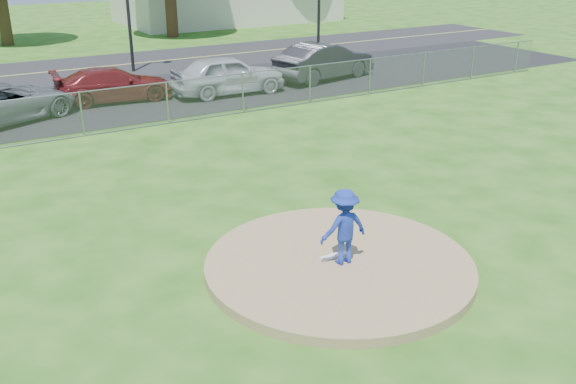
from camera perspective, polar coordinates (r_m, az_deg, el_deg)
name	(u,v)px	position (r m, az deg, el deg)	size (l,w,h in m)	color
ground	(162,142)	(21.35, -11.12, 4.35)	(120.00, 120.00, 0.00)	#235512
pitchers_mound	(339,265)	(13.01, 4.56, -6.50)	(5.40, 5.40, 0.20)	#957B51
pitching_rubber	(333,256)	(13.10, 4.07, -5.69)	(0.60, 0.15, 0.04)	white
chain_link_fence	(140,107)	(22.98, -13.02, 7.38)	(40.00, 0.06, 1.50)	gray
parking_lot	(105,101)	(27.36, -15.94, 7.76)	(50.00, 8.00, 0.01)	black
street	(62,70)	(34.52, -19.41, 10.15)	(60.00, 7.00, 0.01)	black
pitcher	(344,227)	(12.58, 5.00, -3.10)	(1.00, 0.57, 1.55)	#1C339B
parked_car_gray	(6,102)	(25.31, -23.82, 7.31)	(2.34, 5.06, 1.41)	slate
parked_car_darkred	(113,84)	(27.12, -15.27, 9.21)	(1.91, 4.70, 1.36)	maroon
parked_car_pearl	(228,75)	(27.54, -5.35, 10.35)	(1.93, 4.81, 1.64)	silver
parked_car_charcoal	(324,61)	(30.43, 3.22, 11.54)	(1.78, 5.12, 1.69)	#2A2A2C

